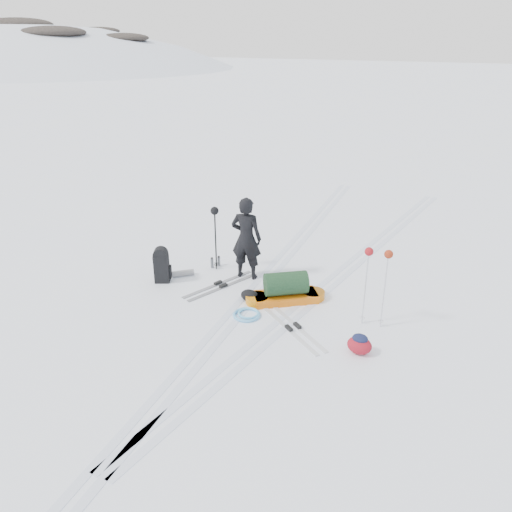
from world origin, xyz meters
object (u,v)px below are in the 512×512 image
(expedition_rucksack, at_px, (164,265))
(ski_poles_black, at_px, (215,218))
(skier, at_px, (246,238))
(pulk_sled, at_px, (286,290))

(expedition_rucksack, xyz_separation_m, ski_poles_black, (0.69, 1.06, 0.86))
(ski_poles_black, bearing_deg, skier, 4.20)
(skier, height_order, ski_poles_black, skier)
(skier, height_order, pulk_sled, skier)
(skier, relative_size, ski_poles_black, 1.24)
(pulk_sled, distance_m, expedition_rucksack, 2.77)
(skier, relative_size, pulk_sled, 1.16)
(pulk_sled, relative_size, ski_poles_black, 1.07)
(ski_poles_black, bearing_deg, pulk_sled, -8.91)
(expedition_rucksack, distance_m, ski_poles_black, 1.53)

